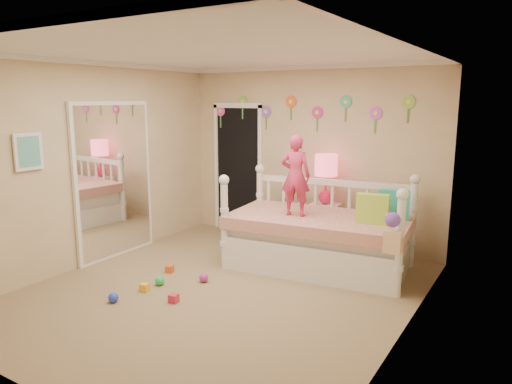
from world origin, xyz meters
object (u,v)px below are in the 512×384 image
Objects in this scene: child at (296,176)px; nightstand at (324,227)px; daybed at (319,221)px; table_lamp at (326,171)px.

child is 1.51× the size of nightstand.
daybed is 3.22× the size of table_lamp.
child is 0.88m from table_lamp.
nightstand is (0.03, 0.88, -0.86)m from child.
table_lamp is at bearing -103.47° from child.
daybed is 0.65m from child.
nightstand is at bearing -103.47° from child.
child is (-0.26, -0.16, 0.58)m from daybed.
daybed is at bearing -160.61° from child.
nightstand is 0.80m from table_lamp.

